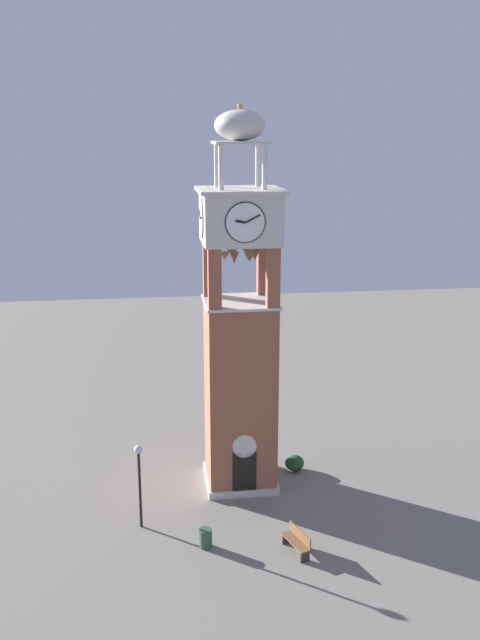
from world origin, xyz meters
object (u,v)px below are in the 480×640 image
Objects in this scene: clock_tower at (240,342)px; park_bench at (297,541)px; trash_bin at (206,538)px; lamp_post at (139,471)px.

clock_tower is 9.12m from park_bench.
park_bench is at bearing -12.84° from trash_bin.
lamp_post is at bearing 144.12° from trash_bin.
lamp_post is at bearing 156.47° from park_bench.
clock_tower is 4.63× the size of lamp_post.
clock_tower is 8.78m from trash_bin.
park_bench is at bearing -76.47° from clock_tower.
lamp_post reaches higher than park_bench.
clock_tower is 7.33m from lamp_post.
park_bench is 2.07× the size of trash_bin.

